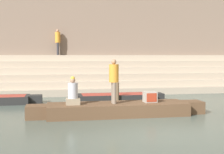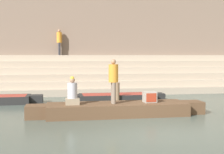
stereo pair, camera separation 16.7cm
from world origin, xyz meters
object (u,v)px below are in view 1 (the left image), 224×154
object	(u,v)px
rowboat_main	(118,109)
person_standing	(114,78)
mooring_post	(117,93)
moored_boat_distant	(117,97)
person_on_steps	(58,40)
person_rowing	(73,94)
tv_set	(150,97)

from	to	relation	value
rowboat_main	person_standing	world-z (taller)	person_standing
mooring_post	moored_boat_distant	bearing A→B (deg)	80.41
moored_boat_distant	person_on_steps	world-z (taller)	person_on_steps
person_rowing	tv_set	bearing A→B (deg)	9.95
rowboat_main	person_rowing	bearing A→B (deg)	-179.83
person_standing	mooring_post	xyz separation A→B (m)	(0.72, 2.95, -0.92)
tv_set	rowboat_main	bearing A→B (deg)	-178.19
tv_set	person_on_steps	bearing A→B (deg)	112.22
person_rowing	person_on_steps	world-z (taller)	person_on_steps
tv_set	mooring_post	distance (m)	2.97
person_rowing	moored_boat_distant	xyz separation A→B (m)	(2.35, 3.67, -0.68)
rowboat_main	person_rowing	distance (m)	1.79
person_on_steps	tv_set	bearing A→B (deg)	-34.14
person_standing	person_on_steps	size ratio (longest dim) A/B	1.00
rowboat_main	tv_set	distance (m)	1.33
tv_set	person_on_steps	xyz separation A→B (m)	(-3.35, 8.88, 2.56)
rowboat_main	person_standing	bearing A→B (deg)	-160.47
person_rowing	mooring_post	distance (m)	3.73
rowboat_main	tv_set	xyz separation A→B (m)	(1.26, 0.01, 0.42)
rowboat_main	tv_set	bearing A→B (deg)	-2.28
person_standing	tv_set	size ratio (longest dim) A/B	3.50
tv_set	person_on_steps	distance (m)	9.83
rowboat_main	mooring_post	bearing A→B (deg)	76.65
person_rowing	moored_boat_distant	size ratio (longest dim) A/B	0.22
person_standing	moored_boat_distant	xyz separation A→B (m)	(0.83, 3.65, -1.21)
person_standing	mooring_post	bearing A→B (deg)	64.42
person_on_steps	moored_boat_distant	bearing A→B (deg)	-27.26
person_rowing	person_on_steps	bearing A→B (deg)	100.98
moored_boat_distant	mooring_post	xyz separation A→B (m)	(-0.12, -0.70, 0.30)
moored_boat_distant	tv_set	bearing A→B (deg)	-80.19
rowboat_main	mooring_post	xyz separation A→B (m)	(0.55, 2.89, 0.24)
rowboat_main	person_on_steps	xyz separation A→B (m)	(-2.09, 8.89, 2.98)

